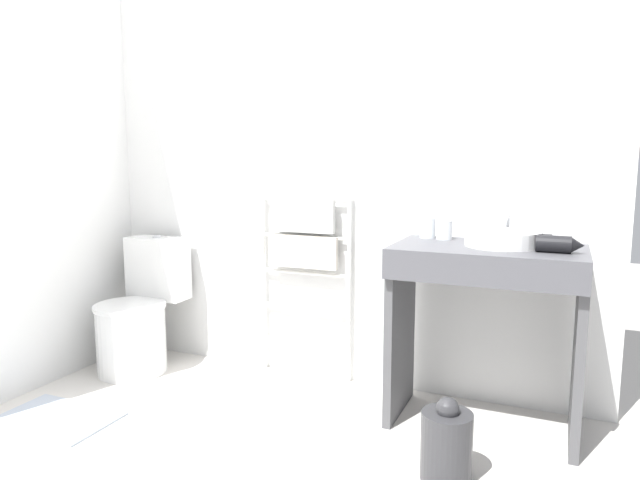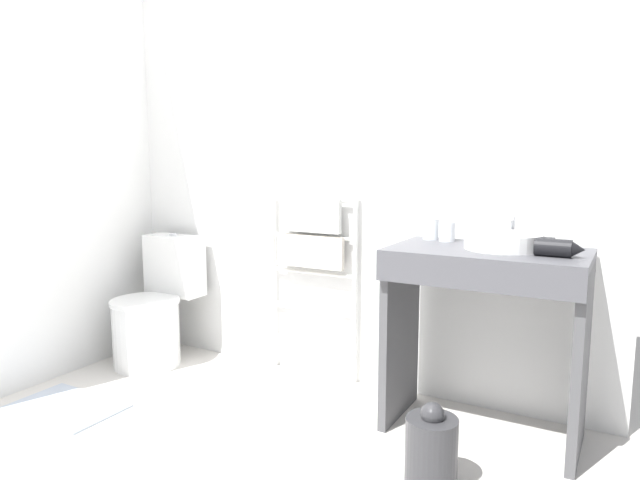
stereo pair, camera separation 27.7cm
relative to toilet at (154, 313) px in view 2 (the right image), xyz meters
The scene contains 12 objects.
wall_back 1.53m from the toilet, 19.39° to the left, with size 3.02×0.12×2.64m, color white.
wall_side 1.13m from the toilet, 138.98° to the right, with size 0.12×1.92×2.64m, color white.
toilet is the anchor object (origin of this frame).
towel_radiator 1.09m from the toilet, 15.60° to the left, with size 0.56×0.06×1.06m.
vanity_counter 2.01m from the toilet, ahead, with size 0.84×0.51×0.86m.
sink_basin 2.13m from the toilet, ahead, with size 0.34×0.34×0.07m.
faucet 2.15m from the toilet, ahead, with size 0.02×0.10×0.13m.
cup_near_wall 1.79m from the toilet, ahead, with size 0.08×0.08×0.10m.
cup_near_edge 1.87m from the toilet, ahead, with size 0.08×0.08×0.09m.
hair_dryer 2.35m from the toilet, ahead, with size 0.19×0.16×0.07m.
trash_bin 1.99m from the toilet, 14.04° to the right, with size 0.20×0.23×0.34m.
bath_mat 0.78m from the toilet, 82.35° to the right, with size 0.56×0.36×0.01m, color #B2BCCC.
Camera 2 is at (1.47, -1.51, 1.26)m, focal length 32.00 mm.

